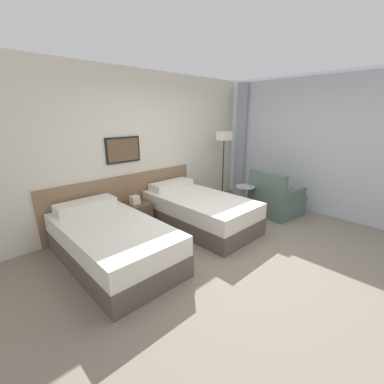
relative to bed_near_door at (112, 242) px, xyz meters
The scene contains 9 objects.
ground_plane 1.81m from the bed_near_door, 38.74° to the right, with size 16.00×16.00×0.00m, color slate.
wall_headboard 2.00m from the bed_near_door, 38.13° to the left, with size 10.00×0.10×2.70m.
wall_window 4.23m from the bed_near_door, 16.77° to the right, with size 0.21×4.66×2.70m.
bed_near_door is the anchor object (origin of this frame).
bed_near_window 1.69m from the bed_near_door, ahead, with size 1.09×2.03×0.68m.
nightstand 1.13m from the bed_near_door, 41.44° to the left, with size 0.46×0.43×0.57m.
floor_lamp 3.27m from the bed_near_door, 10.69° to the left, with size 0.25×0.25×1.59m.
side_table 2.74m from the bed_near_door, ahead, with size 0.37×0.37×0.59m.
armchair 3.26m from the bed_near_door, 11.78° to the right, with size 0.90×0.93×0.90m.
Camera 1 is at (-2.79, -1.89, 1.94)m, focal length 24.00 mm.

